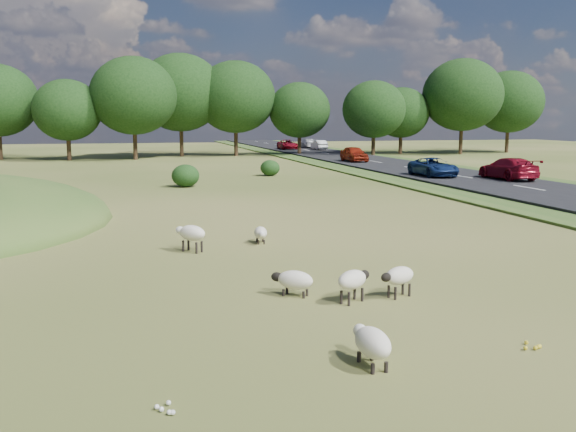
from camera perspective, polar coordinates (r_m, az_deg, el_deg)
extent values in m
plane|color=#385019|center=(37.68, -9.09, 1.94)|extent=(160.00, 160.00, 0.00)
cube|color=black|center=(52.96, 11.91, 3.91)|extent=(8.00, 150.00, 0.25)
cylinder|color=black|center=(74.60, -24.24, 5.96)|extent=(0.44, 0.44, 3.61)
cylinder|color=black|center=(70.95, -18.91, 5.92)|extent=(0.44, 0.44, 3.02)
ellipsoid|color=black|center=(70.90, -19.05, 8.89)|extent=(7.04, 7.04, 6.34)
cylinder|color=black|center=(70.30, -13.44, 6.48)|extent=(0.44, 0.44, 3.90)
ellipsoid|color=black|center=(70.30, -13.58, 10.36)|extent=(9.09, 9.09, 8.18)
cylinder|color=black|center=(75.50, -9.45, 6.86)|extent=(0.44, 0.44, 4.22)
ellipsoid|color=black|center=(75.53, -9.55, 10.77)|extent=(9.85, 9.85, 8.86)
cylinder|color=black|center=(75.37, -4.65, 6.84)|extent=(0.44, 0.44, 3.94)
ellipsoid|color=black|center=(75.37, -4.69, 10.50)|extent=(9.20, 9.20, 8.28)
cylinder|color=black|center=(76.11, 1.02, 6.56)|extent=(0.44, 0.44, 3.09)
ellipsoid|color=black|center=(76.06, 1.03, 9.40)|extent=(7.20, 7.20, 6.48)
cylinder|color=black|center=(75.30, 7.59, 6.48)|extent=(0.44, 0.44, 3.12)
ellipsoid|color=black|center=(75.25, 7.65, 9.38)|extent=(7.29, 7.29, 6.56)
cylinder|color=black|center=(80.81, 9.97, 6.50)|extent=(0.44, 0.44, 2.93)
ellipsoid|color=black|center=(80.76, 10.04, 9.04)|extent=(6.84, 6.84, 6.16)
cylinder|color=black|center=(81.90, 15.12, 6.79)|extent=(0.44, 0.44, 4.16)
ellipsoid|color=black|center=(81.91, 15.26, 10.35)|extent=(9.71, 9.71, 8.74)
cylinder|color=black|center=(87.57, 18.90, 6.59)|extent=(0.44, 0.44, 3.74)
ellipsoid|color=black|center=(87.56, 19.05, 9.57)|extent=(8.72, 8.72, 7.84)
ellipsoid|color=black|center=(41.56, -9.10, 3.56)|extent=(1.77, 1.77, 1.45)
ellipsoid|color=black|center=(49.05, -1.61, 4.29)|extent=(1.48, 1.48, 1.21)
ellipsoid|color=beige|center=(15.99, 9.88, -5.24)|extent=(0.99, 0.78, 0.45)
ellipsoid|color=black|center=(15.64, 8.72, -5.41)|extent=(0.35, 0.31, 0.22)
cylinder|color=black|center=(15.83, 9.52, -6.81)|extent=(0.06, 0.06, 0.32)
cylinder|color=black|center=(15.97, 8.94, -6.65)|extent=(0.06, 0.06, 0.32)
cylinder|color=black|center=(16.20, 10.74, -6.48)|extent=(0.06, 0.06, 0.32)
cylinder|color=black|center=(16.34, 10.16, -6.33)|extent=(0.06, 0.06, 0.32)
ellipsoid|color=beige|center=(21.25, -8.52, -1.51)|extent=(1.07, 1.12, 0.52)
ellipsoid|color=silver|center=(21.62, -9.58, -1.26)|extent=(0.40, 0.41, 0.26)
cylinder|color=black|center=(21.45, -9.30, -2.64)|extent=(0.07, 0.07, 0.37)
cylinder|color=black|center=(21.63, -8.83, -2.54)|extent=(0.07, 0.07, 0.37)
cylinder|color=black|center=(21.05, -8.14, -2.83)|extent=(0.07, 0.07, 0.37)
cylinder|color=black|center=(21.23, -7.67, -2.72)|extent=(0.07, 0.07, 0.37)
ellipsoid|color=beige|center=(15.88, 0.65, -5.71)|extent=(1.02, 0.94, 0.47)
ellipsoid|color=black|center=(16.06, -1.00, -5.43)|extent=(0.37, 0.36, 0.24)
cylinder|color=black|center=(15.96, -0.40, -6.83)|extent=(0.07, 0.07, 0.17)
cylinder|color=black|center=(16.17, -0.08, -6.63)|extent=(0.07, 0.07, 0.17)
cylinder|color=black|center=(15.77, 1.39, -7.03)|extent=(0.07, 0.07, 0.17)
cylinder|color=black|center=(15.97, 1.70, -6.82)|extent=(0.07, 0.07, 0.17)
ellipsoid|color=beige|center=(11.58, 7.53, -11.11)|extent=(0.58, 1.03, 0.52)
ellipsoid|color=silver|center=(12.04, 6.43, -10.13)|extent=(0.26, 0.34, 0.26)
cylinder|color=black|center=(11.90, 6.33, -12.34)|extent=(0.07, 0.07, 0.19)
cylinder|color=black|center=(12.00, 7.46, -12.18)|extent=(0.07, 0.07, 0.19)
cylinder|color=black|center=(11.41, 7.54, -13.32)|extent=(0.07, 0.07, 0.19)
cylinder|color=black|center=(11.51, 8.71, -13.14)|extent=(0.07, 0.07, 0.19)
ellipsoid|color=beige|center=(22.56, -2.46, -1.50)|extent=(0.54, 0.88, 0.43)
ellipsoid|color=silver|center=(22.11, -2.35, -1.63)|extent=(0.23, 0.29, 0.22)
cylinder|color=black|center=(22.39, -2.13, -2.34)|extent=(0.06, 0.06, 0.16)
cylinder|color=black|center=(22.37, -2.66, -2.35)|extent=(0.06, 0.06, 0.16)
cylinder|color=black|center=(22.86, -2.25, -2.11)|extent=(0.06, 0.06, 0.16)
cylinder|color=black|center=(22.84, -2.77, -2.12)|extent=(0.06, 0.06, 0.16)
ellipsoid|color=beige|center=(15.36, 5.72, -5.66)|extent=(1.02, 0.89, 0.46)
ellipsoid|color=black|center=(15.74, 6.79, -5.21)|extent=(0.37, 0.34, 0.23)
cylinder|color=black|center=(15.73, 5.95, -6.81)|extent=(0.07, 0.07, 0.33)
cylinder|color=black|center=(15.60, 6.61, -6.95)|extent=(0.07, 0.07, 0.33)
cylinder|color=black|center=(15.33, 4.76, -7.21)|extent=(0.07, 0.07, 0.33)
cylinder|color=black|center=(15.20, 5.44, -7.36)|extent=(0.07, 0.07, 0.33)
imported|color=silver|center=(90.77, 1.75, 6.48)|extent=(1.77, 4.35, 1.26)
imported|color=white|center=(85.59, 2.77, 6.34)|extent=(1.32, 3.78, 1.24)
imported|color=maroon|center=(46.14, 18.99, 4.02)|extent=(2.06, 5.07, 1.47)
imported|color=navy|center=(47.21, 12.80, 4.27)|extent=(2.15, 4.67, 1.30)
imported|color=#9B2510|center=(62.08, 5.89, 5.52)|extent=(1.72, 4.28, 1.46)
imported|color=maroon|center=(86.46, -0.04, 6.38)|extent=(2.10, 4.54, 1.26)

